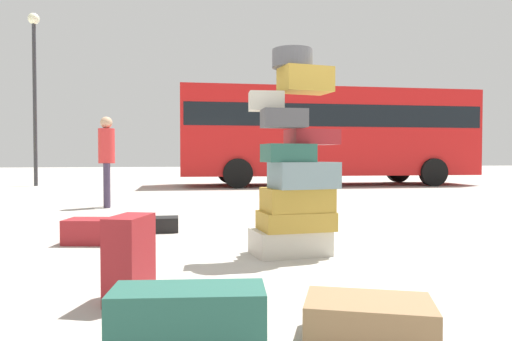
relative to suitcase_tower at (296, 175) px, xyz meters
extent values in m
plane|color=#ADA89E|center=(0.43, 0.22, -0.77)|extent=(80.00, 80.00, 0.00)
cube|color=beige|center=(-0.04, 0.05, -0.65)|extent=(0.77, 0.55, 0.24)
cube|color=#B28C33|center=(0.01, 0.02, -0.44)|extent=(0.72, 0.50, 0.18)
cube|color=#B28C33|center=(0.02, 0.01, -0.24)|extent=(0.67, 0.47, 0.23)
cube|color=gray|center=(0.06, -0.06, 0.00)|extent=(0.65, 0.48, 0.25)
cube|color=#26594C|center=(-0.10, -0.10, 0.21)|extent=(0.50, 0.36, 0.17)
cube|color=maroon|center=(0.19, 0.09, 0.37)|extent=(0.52, 0.38, 0.15)
cube|color=#4C4C51|center=(-0.15, -0.16, 0.53)|extent=(0.40, 0.26, 0.17)
cube|color=beige|center=(-0.29, 0.01, 0.70)|extent=(0.34, 0.24, 0.18)
cube|color=#B28C33|center=(0.09, -0.01, 0.91)|extent=(0.51, 0.38, 0.24)
cylinder|color=#4C4C51|center=(-0.03, 0.03, 1.11)|extent=(0.39, 0.39, 0.17)
cube|color=maroon|center=(-1.91, 0.97, -0.64)|extent=(0.85, 0.52, 0.27)
cube|color=#26594C|center=(-1.10, -2.01, -0.62)|extent=(0.79, 0.41, 0.30)
cube|color=black|center=(-1.34, 1.67, -0.68)|extent=(0.52, 0.34, 0.18)
cube|color=olive|center=(-0.18, -2.08, -0.67)|extent=(0.75, 0.62, 0.21)
cube|color=maroon|center=(-1.45, -1.18, -0.49)|extent=(0.33, 0.43, 0.56)
cylinder|color=#3F334C|center=(-2.37, 4.85, -0.36)|extent=(0.12, 0.12, 0.83)
cylinder|color=#3F334C|center=(-2.34, 4.63, -0.36)|extent=(0.12, 0.12, 0.83)
cylinder|color=red|center=(-2.35, 4.74, 0.38)|extent=(0.30, 0.30, 0.65)
sphere|color=tan|center=(-2.35, 4.74, 0.81)|extent=(0.22, 0.22, 0.22)
cube|color=red|center=(4.03, 10.75, 0.98)|extent=(9.86, 2.76, 2.80)
cube|color=black|center=(4.03, 10.75, 1.47)|extent=(9.66, 2.77, 0.70)
cylinder|color=black|center=(7.24, 11.92, -0.32)|extent=(0.91, 0.27, 0.90)
cylinder|color=black|center=(7.18, 9.42, -0.32)|extent=(0.91, 0.27, 0.90)
cylinder|color=black|center=(0.88, 12.09, -0.32)|extent=(0.91, 0.27, 0.90)
cylinder|color=black|center=(0.81, 9.59, -0.32)|extent=(0.91, 0.27, 0.90)
cylinder|color=#333338|center=(-5.51, 11.90, 1.88)|extent=(0.12, 0.12, 5.29)
sphere|color=#F2F2CC|center=(-5.51, 11.90, 4.64)|extent=(0.36, 0.36, 0.36)
camera|label=1|loc=(-1.18, -4.31, 0.17)|focal=32.65mm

